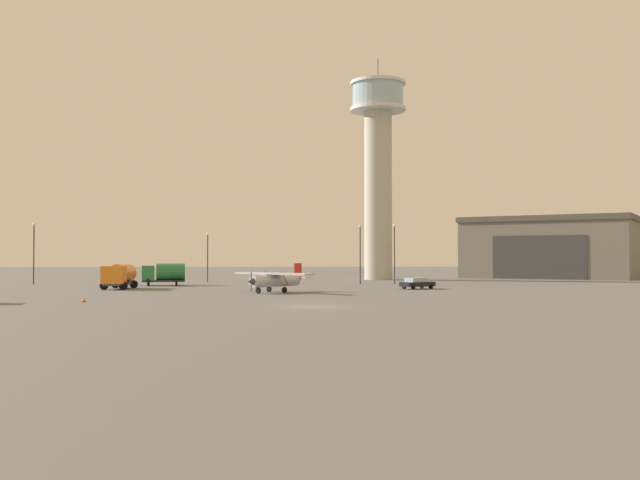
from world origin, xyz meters
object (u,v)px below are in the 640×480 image
airplane_silver (276,279)px  light_post_east (394,248)px  control_tower (378,157)px  traffic_cone_near_left (84,299)px  light_post_west (360,249)px  truck_fuel_tanker_orange (120,275)px  light_post_north (34,248)px  light_post_centre (208,252)px  car_black (417,283)px  truck_fuel_tanker_green (164,273)px

airplane_silver → light_post_east: size_ratio=1.02×
control_tower → traffic_cone_near_left: 68.17m
airplane_silver → light_post_west: (12.48, 22.40, 3.58)m
light_post_east → airplane_silver: bearing=-126.7°
light_post_east → control_tower: bearing=88.9°
truck_fuel_tanker_orange → light_post_west: light_post_west is taller
light_post_west → light_post_east: size_ratio=0.98×
light_post_west → light_post_north: 46.60m
truck_fuel_tanker_orange → airplane_silver: bearing=68.1°
light_post_north → light_post_centre: (23.95, 7.69, -0.59)m
light_post_east → light_post_centre: (-27.82, 9.06, -0.54)m
light_post_east → car_black: bearing=-91.2°
airplane_silver → light_post_west: bearing=-163.4°
truck_fuel_tanker_green → light_post_east: 33.10m
control_tower → light_post_west: control_tower is taller
light_post_east → light_post_north: size_ratio=0.99×
light_post_centre → car_black: bearing=-43.3°
car_black → light_post_centre: 37.95m
light_post_north → airplane_silver: bearing=-36.4°
light_post_west → traffic_cone_near_left: bearing=-128.9°
airplane_silver → light_post_north: 42.48m
truck_fuel_tanker_orange → light_post_east: 39.33m
car_black → light_post_north: size_ratio=0.54×
light_post_centre → truck_fuel_tanker_orange: bearing=-111.1°
control_tower → car_black: bearing=-91.2°
light_post_north → traffic_cone_near_left: size_ratio=15.04×
light_post_centre → traffic_cone_near_left: 47.87m
car_black → light_post_west: (-4.89, 15.48, 4.35)m
airplane_silver → traffic_cone_near_left: airplane_silver is taller
airplane_silver → truck_fuel_tanker_orange: size_ratio=1.29×
control_tower → truck_fuel_tanker_green: size_ratio=6.32×
airplane_silver → truck_fuel_tanker_green: bearing=-97.0°
light_post_west → traffic_cone_near_left: light_post_west is taller
traffic_cone_near_left → car_black: bearing=31.6°
light_post_west → light_post_centre: size_ratio=1.11×
car_black → traffic_cone_near_left: car_black is taller
airplane_silver → light_post_west: size_ratio=1.04×
control_tower → truck_fuel_tanker_orange: 51.53m
traffic_cone_near_left → truck_fuel_tanker_orange: bearing=94.2°
control_tower → light_post_east: bearing=-91.1°
car_black → light_post_centre: size_ratio=0.62×
truck_fuel_tanker_orange → car_black: (36.30, -3.02, -0.98)m
light_post_east → light_post_centre: size_ratio=1.13×
light_post_east → light_post_north: bearing=178.5°
airplane_silver → car_black: airplane_silver is taller
truck_fuel_tanker_green → traffic_cone_near_left: size_ratio=10.22×
truck_fuel_tanker_green → light_post_centre: size_ratio=0.78×
car_black → light_post_centre: (-27.46, 25.90, 3.89)m
airplane_silver → light_post_north: (-34.04, 25.14, 3.72)m
truck_fuel_tanker_green → truck_fuel_tanker_orange: same height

